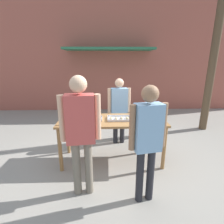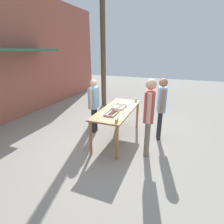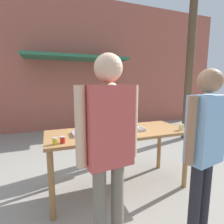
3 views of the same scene
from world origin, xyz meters
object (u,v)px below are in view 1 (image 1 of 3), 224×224
Objects in this scene: food_tray_buns at (119,119)px; beer_cup at (162,121)px; condiment_jar_mustard at (62,123)px; utility_pole at (219,21)px; food_tray_sausages at (90,119)px; person_customer_holding_hotdog at (81,127)px; condiment_jar_ketchup at (67,123)px; person_customer_with_cup at (148,135)px; person_server_behind_table at (119,106)px.

food_tray_buns is 0.80m from beer_cup.
utility_pole is (3.72, 1.95, 2.05)m from condiment_jar_mustard.
person_customer_holding_hotdog reaches higher than food_tray_sausages.
condiment_jar_ketchup reaches higher than food_tray_buns.
beer_cup is (0.75, -0.28, 0.03)m from food_tray_buns.
condiment_jar_mustard and condiment_jar_ketchup have the same top height.
condiment_jar_mustard is at bearing -170.14° from condiment_jar_ketchup.
food_tray_sausages is 1.40m from person_customer_with_cup.
person_customer_with_cup is at bearing -130.85° from utility_pole.
person_customer_with_cup is at bearing -87.89° from person_server_behind_table.
person_customer_with_cup is at bearing -51.21° from food_tray_sausages.
condiment_jar_ketchup is 0.05× the size of person_server_behind_table.
person_customer_holding_hotdog is (0.34, -0.64, 0.16)m from condiment_jar_ketchup.
beer_cup is 0.02× the size of utility_pole.
person_server_behind_table is at bearing -93.83° from person_customer_with_cup.
food_tray_sausages is at bearing 35.05° from condiment_jar_ketchup.
utility_pole reaches higher than person_customer_with_cup.
condiment_jar_ketchup is 4.60m from utility_pole.
person_server_behind_table is 1.86m from person_customer_holding_hotdog.
utility_pole is at bearing 45.17° from beer_cup.
condiment_jar_mustard is at bearing -179.75° from beer_cup.
person_server_behind_table is 1.92m from person_customer_with_cup.
person_customer_holding_hotdog is 0.31× the size of utility_pole.
condiment_jar_ketchup is (0.08, 0.01, 0.00)m from condiment_jar_mustard.
beer_cup is at bearing -130.14° from person_customer_with_cup.
condiment_jar_mustard is 0.88× the size of beer_cup.
beer_cup is at bearing -161.47° from person_customer_holding_hotdog.
beer_cup is (1.78, 0.01, 0.01)m from condiment_jar_mustard.
food_tray_buns is at bearing 15.44° from condiment_jar_mustard.
condiment_jar_ketchup is 0.75m from person_customer_holding_hotdog.
beer_cup is (1.32, -0.28, 0.03)m from food_tray_sausages.
person_customer_with_cup reaches higher than food_tray_buns.
beer_cup is (1.70, -0.01, 0.01)m from condiment_jar_ketchup.
beer_cup is 0.05× the size of person_customer_with_cup.
person_server_behind_table is (1.09, 1.10, 0.03)m from condiment_jar_mustard.
food_tray_sausages is 0.26× the size of person_customer_holding_hotdog.
condiment_jar_ketchup is 1.70m from beer_cup.
person_customer_with_cup is 0.30× the size of utility_pole.
beer_cup is 0.05× the size of person_customer_holding_hotdog.
condiment_jar_mustard is 1.78m from beer_cup.
condiment_jar_ketchup is at bearing -144.95° from food_tray_sausages.
condiment_jar_mustard is at bearing -148.78° from food_tray_sausages.
person_customer_with_cup reaches higher than condiment_jar_mustard.
utility_pole is at bearing 27.17° from food_tray_sausages.
condiment_jar_ketchup is 0.88× the size of beer_cup.
person_server_behind_table is at bearing 86.05° from food_tray_buns.
person_customer_with_cup is (-0.45, -0.81, 0.10)m from beer_cup.
person_customer_holding_hotdog reaches higher than food_tray_buns.
food_tray_sausages is at bearing -62.40° from person_customer_with_cup.
person_customer_holding_hotdog is 1.06× the size of person_customer_with_cup.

